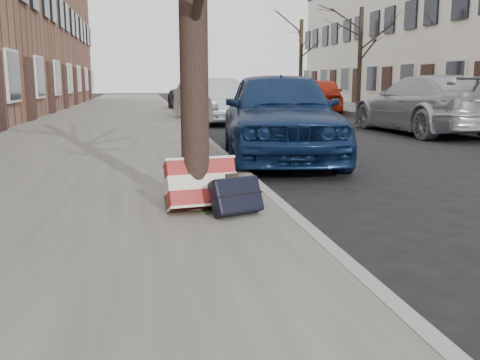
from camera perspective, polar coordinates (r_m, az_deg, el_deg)
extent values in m
plane|color=black|center=(5.08, 21.35, -5.74)|extent=(120.00, 120.00, 0.00)
cube|color=gray|center=(19.22, -13.48, 6.33)|extent=(5.00, 70.00, 0.12)
cube|color=slate|center=(21.83, 18.45, 6.54)|extent=(4.00, 70.00, 0.12)
cube|color=black|center=(5.52, -3.53, -2.42)|extent=(0.85, 0.85, 0.02)
cube|color=maroon|center=(5.18, -4.15, -0.43)|extent=(0.72, 0.47, 0.52)
cube|color=black|center=(4.97, -0.42, -1.66)|extent=(0.56, 0.45, 0.38)
imported|color=#0E2147|center=(9.39, 4.16, 7.00)|extent=(2.46, 4.84, 1.58)
imported|color=#B0B4B8|center=(17.68, -2.84, 8.44)|extent=(2.42, 4.66, 1.46)
imported|color=#3A3A3F|center=(23.95, -4.18, 8.79)|extent=(2.88, 5.02, 1.32)
imported|color=#9EA0A6|center=(14.90, 19.20, 7.60)|extent=(2.28, 5.28, 1.51)
imported|color=#9A1F0D|center=(22.95, 8.61, 8.87)|extent=(3.05, 4.77, 1.51)
cylinder|color=black|center=(25.61, 12.66, 12.53)|extent=(0.20, 0.20, 4.52)
cylinder|color=black|center=(34.49, 6.51, 12.53)|extent=(0.24, 0.24, 5.01)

